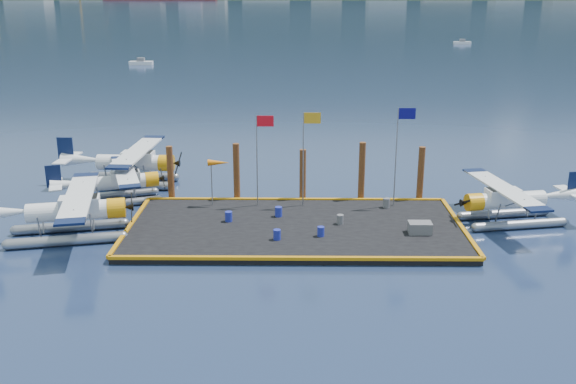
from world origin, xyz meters
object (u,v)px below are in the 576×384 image
seaplane_a (73,214)px  piling_1 (237,174)px  piling_4 (421,176)px  seaplane_b (121,184)px  drum_2 (340,219)px  seaplane_c (133,165)px  piling_2 (303,177)px  drum_3 (277,235)px  flagpole_blue (400,142)px  piling_3 (362,173)px  flagpole_red (260,146)px  windsock (218,164)px  piling_0 (171,175)px  drum_0 (229,217)px  drum_5 (279,212)px  flagpole_yellow (306,145)px  drum_1 (321,231)px  seaplane_d (508,203)px  drum_4 (386,203)px  crate (420,228)px

seaplane_a → piling_1: bearing=113.9°
seaplane_a → piling_4: 22.50m
seaplane_a → piling_1: 11.17m
seaplane_b → drum_2: seaplane_b is taller
seaplane_c → piling_2: 13.29m
drum_3 → flagpole_blue: bearing=38.4°
seaplane_c → piling_3: piling_3 is taller
seaplane_c → seaplane_b: bearing=4.5°
seaplane_b → flagpole_red: bearing=61.3°
windsock → piling_3: piling_3 is taller
flagpole_blue → piling_0: flagpole_blue is taller
piling_2 → piling_4: size_ratio=0.95×
drum_0 → drum_5: drum_5 is taller
flagpole_yellow → flagpole_blue: 6.00m
seaplane_c → drum_1: seaplane_c is taller
drum_2 → piling_3: bearing=70.9°
flagpole_red → piling_2: bearing=29.8°
seaplane_c → drum_2: (14.82, -9.35, -0.87)m
flagpole_red → piling_2: 4.07m
seaplane_d → drum_1: size_ratio=15.65×
seaplane_b → drum_2: bearing=51.7°
drum_3 → flagpole_red: flagpole_red is taller
drum_3 → flagpole_red: bearing=101.4°
seaplane_d → drum_2: 10.59m
flagpole_blue → drum_1: bearing=-133.1°
seaplane_c → piling_4: size_ratio=2.52×
piling_2 → flagpole_blue: bearing=-14.5°
drum_4 → piling_1: size_ratio=0.15×
seaplane_b → piling_1: (8.00, -0.10, 0.79)m
seaplane_b → drum_3: seaplane_b is taller
seaplane_d → piling_4: bearing=40.2°
piling_4 → flagpole_red: bearing=-171.6°
flagpole_blue → windsock: (-11.72, 0.00, -1.46)m
seaplane_b → drum_3: size_ratio=14.01×
piling_2 → windsock: bearing=-163.9°
seaplane_a → flagpole_blue: bearing=92.0°
flagpole_yellow → drum_5: bearing=-128.4°
windsock → piling_1: piling_1 is taller
flagpole_blue → drum_4: bearing=-151.0°
seaplane_b → piling_3: 16.52m
windsock → piling_0: (-3.47, 1.60, -1.23)m
flagpole_yellow → flagpole_blue: bearing=-0.0°
crate → piling_0: (-15.79, 6.64, 1.26)m
drum_2 → flagpole_blue: size_ratio=0.09×
piling_1 → piling_0: bearing=180.0°
drum_5 → piling_3: size_ratio=0.15×
seaplane_a → drum_4: seaplane_a is taller
seaplane_b → drum_0: 9.27m
piling_0 → piling_4: size_ratio=1.00×
seaplane_d → windsock: size_ratio=2.88×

